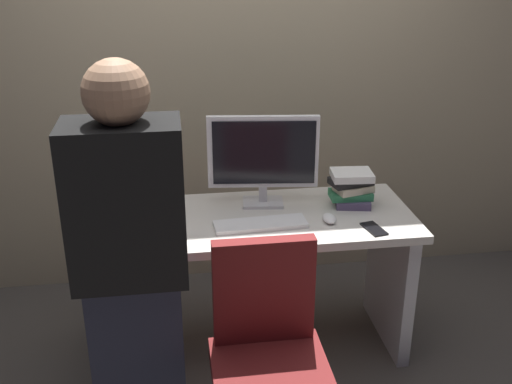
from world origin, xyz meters
The scene contains 12 objects.
ground_plane centered at (0.00, 0.00, 0.00)m, with size 9.00×9.00×0.00m, color #4C4742.
wall_back centered at (0.00, 0.84, 1.50)m, with size 6.40×0.10×3.00m, color tan.
desk centered at (0.00, 0.00, 0.52)m, with size 1.54×0.64×0.75m.
office_chair centered at (-0.05, -0.75, 0.43)m, with size 0.52×0.52×0.94m.
person_at_desk centered at (-0.54, -0.66, 0.84)m, with size 0.40×0.24×1.64m.
monitor centered at (0.06, 0.14, 1.00)m, with size 0.54×0.16×0.46m.
keyboard centered at (0.01, -0.10, 0.76)m, with size 0.43×0.13×0.02m, color white.
mouse centered at (0.34, -0.10, 0.76)m, with size 0.06×0.10×0.03m, color white.
cup_near_keyboard centered at (-0.39, -0.06, 0.79)m, with size 0.06×0.06×0.09m, color silver.
cup_by_monitor centered at (-0.52, 0.08, 0.79)m, with size 0.07×0.07×0.10m, color #D84C3F.
book_stack centered at (0.50, 0.07, 0.84)m, with size 0.22×0.18×0.18m.
cell_phone centered at (0.52, -0.21, 0.75)m, with size 0.07×0.14×0.01m, color black.
Camera 1 is at (-0.37, -2.62, 1.99)m, focal length 42.87 mm.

